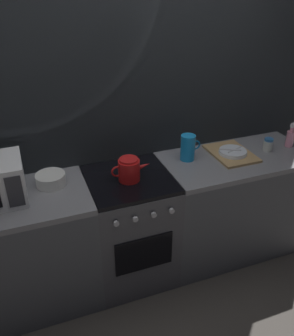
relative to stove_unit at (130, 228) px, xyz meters
name	(u,v)px	position (x,y,z in m)	size (l,w,h in m)	color
ground_plane	(132,271)	(0.00, 0.00, -0.45)	(8.00, 8.00, 0.00)	#47423D
back_wall	(114,121)	(0.00, 0.32, 0.75)	(3.60, 0.05, 2.40)	gray
counter_left	(6,257)	(-0.90, 0.00, 0.00)	(1.20, 0.60, 0.90)	#515459
stove_unit	(130,228)	(0.00, 0.00, 0.00)	(0.60, 0.63, 0.90)	#4C4C51
counter_right	(232,204)	(0.90, 0.00, 0.00)	(1.20, 0.60, 0.90)	#515459
kettle	(129,169)	(-0.01, -0.03, 0.53)	(0.28, 0.15, 0.17)	red
mixing_bowl	(51,179)	(-0.52, 0.10, 0.49)	(0.20, 0.20, 0.08)	silver
pitcher	(188,148)	(0.51, 0.10, 0.55)	(0.16, 0.11, 0.20)	#198CD8
dish_pile	(232,153)	(0.86, 0.05, 0.47)	(0.30, 0.40, 0.06)	tan
spice_jar	(268,145)	(1.18, 0.01, 0.50)	(0.08, 0.08, 0.10)	silver
spray_bottle	(290,137)	(1.39, 0.02, 0.53)	(0.08, 0.06, 0.20)	pink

